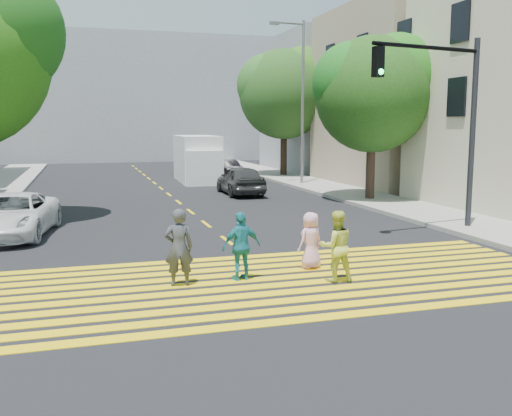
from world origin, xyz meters
name	(u,v)px	position (x,y,z in m)	size (l,w,h in m)	color
ground	(300,298)	(0.00, 0.00, 0.00)	(120.00, 120.00, 0.00)	black
sidewalk_right	(351,194)	(8.50, 15.00, 0.07)	(3.00, 60.00, 0.15)	gray
crosswalk	(279,281)	(0.00, 1.28, 0.01)	(13.40, 5.30, 0.01)	yellow
lane_line	(157,185)	(0.00, 22.50, 0.01)	(0.12, 34.40, 0.01)	yellow
building_right_tan	(424,98)	(15.00, 19.00, 5.00)	(10.00, 10.00, 10.00)	tan
building_right_grey	(342,104)	(15.00, 30.00, 5.00)	(10.00, 10.00, 10.00)	gray
backdrop_block	(123,99)	(0.00, 48.00, 6.00)	(30.00, 8.00, 12.00)	gray
tree_right_near	(374,88)	(8.42, 12.78, 5.04)	(6.90, 6.68, 7.45)	black
tree_right_far	(285,89)	(8.90, 25.75, 5.76)	(8.01, 7.79, 8.53)	black
pedestrian_man	(179,248)	(-2.14, 1.58, 0.84)	(0.61, 0.40, 1.68)	#383A43
pedestrian_woman	(336,246)	(1.21, 0.94, 0.79)	(0.77, 0.60, 1.58)	#CAD649
pedestrian_child	(311,240)	(1.11, 2.17, 0.68)	(0.67, 0.43, 1.37)	#E7A1C3
pedestrian_extra	(241,246)	(-0.75, 1.63, 0.77)	(0.90, 0.38, 1.54)	teal
white_sedan	(12,215)	(-6.19, 8.55, 0.66)	(2.20, 4.77, 1.32)	white
dark_car_near	(240,180)	(3.42, 16.96, 0.73)	(1.72, 4.27, 1.46)	#29292A
silver_car	(188,163)	(3.31, 31.16, 0.69)	(1.92, 4.73, 1.37)	#999DA4
dark_car_parked	(228,169)	(4.96, 25.79, 0.60)	(1.27, 3.64, 1.20)	black
white_van	(198,160)	(2.66, 24.04, 1.32)	(2.45, 6.00, 2.79)	white
traffic_signal	(448,107)	(6.87, 5.19, 3.96)	(4.14, 1.01, 6.13)	#24252C
street_lamp	(300,92)	(7.75, 20.17, 5.26)	(2.07, 0.30, 9.16)	gray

